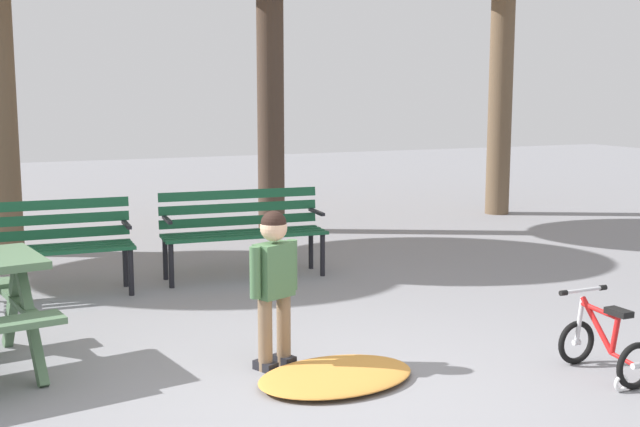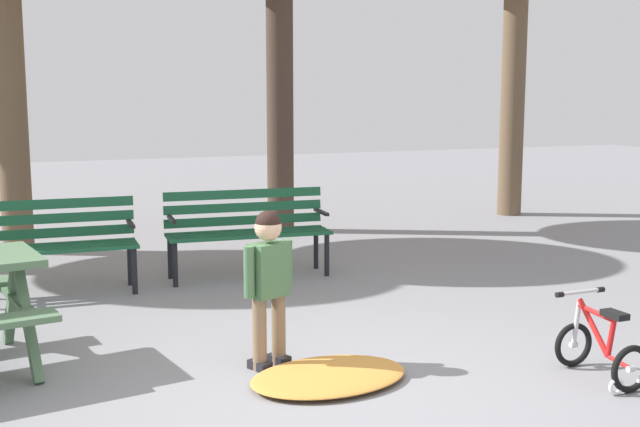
{
  "view_description": "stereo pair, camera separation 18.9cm",
  "coord_description": "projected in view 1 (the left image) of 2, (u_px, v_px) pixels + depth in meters",
  "views": [
    {
      "loc": [
        -1.88,
        -4.1,
        1.83
      ],
      "look_at": [
        0.69,
        1.82,
        0.85
      ],
      "focal_mm": 45.58,
      "sensor_mm": 36.0,
      "label": 1
    },
    {
      "loc": [
        -1.71,
        -4.17,
        1.83
      ],
      "look_at": [
        0.69,
        1.82,
        0.85
      ],
      "focal_mm": 45.58,
      "sensor_mm": 36.0,
      "label": 2
    }
  ],
  "objects": [
    {
      "name": "kids_bicycle",
      "position": [
        606.0,
        346.0,
        5.22
      ],
      "size": [
        0.39,
        0.57,
        0.54
      ],
      "color": "black",
      "rests_on": "ground"
    },
    {
      "name": "park_bench_far_left",
      "position": [
        40.0,
        240.0,
        7.22
      ],
      "size": [
        1.62,
        0.52,
        0.85
      ],
      "color": "#195133",
      "rests_on": "ground"
    },
    {
      "name": "ground",
      "position": [
        336.0,
        407.0,
        4.73
      ],
      "size": [
        36.0,
        36.0,
        0.0
      ],
      "primitive_type": "plane",
      "color": "gray"
    },
    {
      "name": "leaf_pile",
      "position": [
        336.0,
        376.0,
        5.15
      ],
      "size": [
        1.12,
        0.85,
        0.07
      ],
      "primitive_type": "ellipsoid",
      "rotation": [
        0.0,
        0.0,
        0.12
      ],
      "color": "#C68438",
      "rests_on": "ground"
    },
    {
      "name": "park_bench_left",
      "position": [
        242.0,
        226.0,
        8.01
      ],
      "size": [
        1.63,
        0.57,
        0.85
      ],
      "color": "#195133",
      "rests_on": "ground"
    },
    {
      "name": "child_standing",
      "position": [
        274.0,
        276.0,
        5.33
      ],
      "size": [
        0.38,
        0.25,
        1.06
      ],
      "color": "#7F664C",
      "rests_on": "ground"
    }
  ]
}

